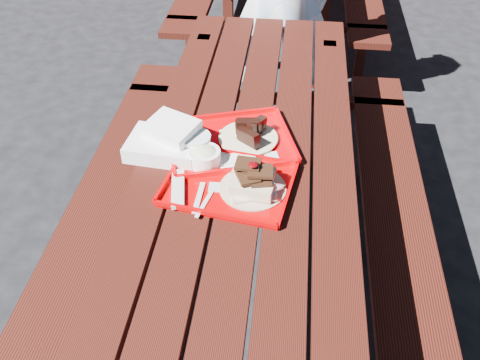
{
  "coord_description": "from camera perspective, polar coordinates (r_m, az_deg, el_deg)",
  "views": [
    {
      "loc": [
        0.14,
        -1.39,
        1.89
      ],
      "look_at": [
        0.0,
        -0.15,
        0.82
      ],
      "focal_mm": 40.0,
      "sensor_mm": 36.0,
      "label": 1
    }
  ],
  "objects": [
    {
      "name": "ground",
      "position": [
        2.36,
        0.42,
        -12.88
      ],
      "size": [
        60.0,
        60.0,
        0.0
      ],
      "primitive_type": "plane",
      "color": "black",
      "rests_on": "ground"
    },
    {
      "name": "picnic_table_near",
      "position": [
        1.93,
        0.5,
        -2.97
      ],
      "size": [
        1.41,
        2.4,
        0.75
      ],
      "color": "#3B130B",
      "rests_on": "ground"
    },
    {
      "name": "near_tray",
      "position": [
        1.73,
        -1.05,
        0.43
      ],
      "size": [
        0.45,
        0.37,
        0.13
      ],
      "color": "#BD0002",
      "rests_on": "picnic_table_near"
    },
    {
      "name": "far_tray",
      "position": [
        1.89,
        -1.29,
        4.13
      ],
      "size": [
        0.51,
        0.45,
        0.07
      ],
      "color": "#D00005",
      "rests_on": "picnic_table_near"
    },
    {
      "name": "white_cloth",
      "position": [
        1.87,
        -7.84,
        4.15
      ],
      "size": [
        0.26,
        0.23,
        0.1
      ],
      "color": "white",
      "rests_on": "picnic_table_near"
    }
  ]
}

